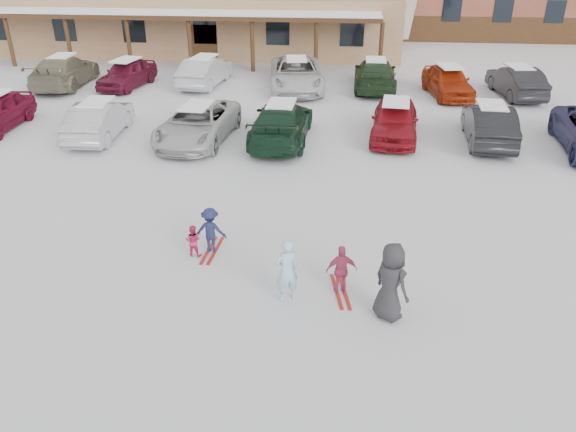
# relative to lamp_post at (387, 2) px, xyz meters

# --- Properties ---
(ground) EXTENTS (160.00, 160.00, 0.00)m
(ground) POSITION_rel_lamp_post_xyz_m (-4.05, -24.73, -3.40)
(ground) COLOR silver
(ground) RESTS_ON ground
(lamp_post) EXTENTS (0.50, 0.25, 5.99)m
(lamp_post) POSITION_rel_lamp_post_xyz_m (0.00, 0.00, 0.00)
(lamp_post) COLOR black
(lamp_post) RESTS_ON ground
(adult_skier) EXTENTS (0.67, 0.60, 1.54)m
(adult_skier) POSITION_rel_lamp_post_xyz_m (-3.58, -25.86, -2.63)
(adult_skier) COLOR #A5D4EA
(adult_skier) RESTS_ON ground
(toddler_red) EXTENTS (0.45, 0.37, 0.85)m
(toddler_red) POSITION_rel_lamp_post_xyz_m (-6.11, -24.20, -2.97)
(toddler_red) COLOR #CD2355
(toddler_red) RESTS_ON ground
(child_navy) EXTENTS (0.82, 0.51, 1.22)m
(child_navy) POSITION_rel_lamp_post_xyz_m (-5.69, -23.95, -2.79)
(child_navy) COLOR #191E44
(child_navy) RESTS_ON ground
(skis_child_navy) EXTENTS (0.30, 1.41, 0.03)m
(skis_child_navy) POSITION_rel_lamp_post_xyz_m (-5.69, -23.95, -3.38)
(skis_child_navy) COLOR #A71F17
(skis_child_navy) RESTS_ON ground
(child_magenta) EXTENTS (0.75, 0.42, 1.21)m
(child_magenta) POSITION_rel_lamp_post_xyz_m (-2.37, -25.48, -2.79)
(child_magenta) COLOR #C03C64
(child_magenta) RESTS_ON ground
(skis_child_magenta) EXTENTS (0.46, 1.41, 0.03)m
(skis_child_magenta) POSITION_rel_lamp_post_xyz_m (-2.37, -25.48, -3.38)
(skis_child_magenta) COLOR #A71F17
(skis_child_magenta) RESTS_ON ground
(bystander_dark) EXTENTS (1.00, 1.03, 1.78)m
(bystander_dark) POSITION_rel_lamp_post_xyz_m (-1.36, -26.29, -2.51)
(bystander_dark) COLOR #2A292C
(bystander_dark) RESTS_ON ground
(parked_car_1) EXTENTS (1.75, 4.42, 1.43)m
(parked_car_1) POSITION_rel_lamp_post_xyz_m (-11.95, -15.70, -2.68)
(parked_car_1) COLOR #AFAEB3
(parked_car_1) RESTS_ON ground
(parked_car_2) EXTENTS (2.78, 5.27, 1.41)m
(parked_car_2) POSITION_rel_lamp_post_xyz_m (-8.00, -15.75, -2.69)
(parked_car_2) COLOR #BCBCBC
(parked_car_2) RESTS_ON ground
(parked_car_3) EXTENTS (2.26, 5.24, 1.50)m
(parked_car_3) POSITION_rel_lamp_post_xyz_m (-4.78, -15.51, -2.65)
(parked_car_3) COLOR #13311E
(parked_car_3) RESTS_ON ground
(parked_car_4) EXTENTS (2.20, 4.52, 1.49)m
(parked_car_4) POSITION_rel_lamp_post_xyz_m (-0.42, -14.76, -2.65)
(parked_car_4) COLOR maroon
(parked_car_4) RESTS_ON ground
(parked_car_5) EXTENTS (1.90, 4.60, 1.48)m
(parked_car_5) POSITION_rel_lamp_post_xyz_m (3.13, -14.89, -2.66)
(parked_car_5) COLOR black
(parked_car_5) RESTS_ON ground
(parked_car_7) EXTENTS (2.52, 5.50, 1.56)m
(parked_car_7) POSITION_rel_lamp_post_xyz_m (-16.87, -8.16, -2.62)
(parked_car_7) COLOR gray
(parked_car_7) RESTS_ON ground
(parked_car_8) EXTENTS (2.35, 4.36, 1.41)m
(parked_car_8) POSITION_rel_lamp_post_xyz_m (-13.57, -8.05, -2.69)
(parked_car_8) COLOR maroon
(parked_car_8) RESTS_ON ground
(parked_car_9) EXTENTS (2.14, 4.70, 1.50)m
(parked_car_9) POSITION_rel_lamp_post_xyz_m (-9.63, -7.36, -2.65)
(parked_car_9) COLOR #B5B7BA
(parked_car_9) RESTS_ON ground
(parked_car_10) EXTENTS (3.26, 5.91, 1.56)m
(parked_car_10) POSITION_rel_lamp_post_xyz_m (-4.84, -7.72, -2.61)
(parked_car_10) COLOR silver
(parked_car_10) RESTS_ON ground
(parked_car_11) EXTENTS (2.22, 5.17, 1.49)m
(parked_car_11) POSITION_rel_lamp_post_xyz_m (-0.86, -7.24, -2.65)
(parked_car_11) COLOR #1F361C
(parked_car_11) RESTS_ON ground
(parked_car_12) EXTENTS (2.36, 4.53, 1.47)m
(parked_car_12) POSITION_rel_lamp_post_xyz_m (2.63, -8.24, -2.66)
(parked_car_12) COLOR #AE2F0E
(parked_car_12) RESTS_ON ground
(parked_car_13) EXTENTS (2.05, 4.56, 1.45)m
(parked_car_13) POSITION_rel_lamp_post_xyz_m (5.93, -8.00, -2.67)
(parked_car_13) COLOR black
(parked_car_13) RESTS_ON ground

